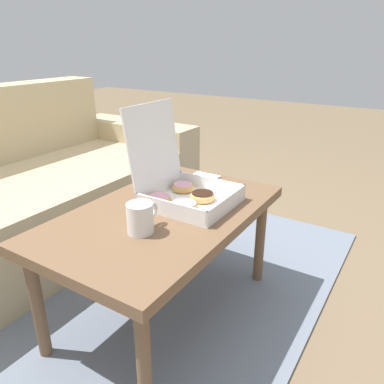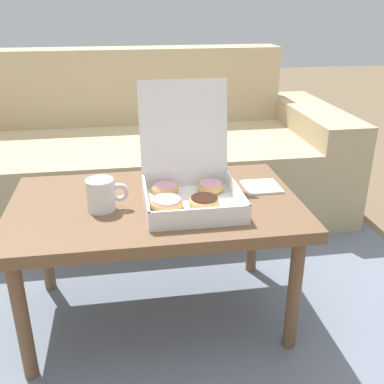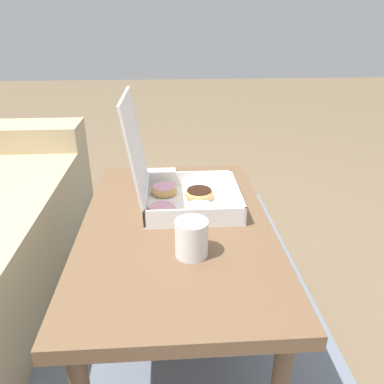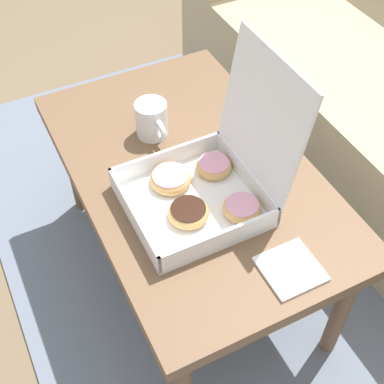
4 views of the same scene
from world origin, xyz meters
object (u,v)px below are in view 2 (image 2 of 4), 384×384
couch (141,159)px  coffee_mug (102,195)px  coffee_table (156,215)px  pastry_box (188,183)px

couch → coffee_mug: bearing=-99.5°
couch → coffee_table: 0.99m
coffee_mug → couch: bearing=80.5°
coffee_table → coffee_mug: size_ratio=7.14×
pastry_box → coffee_table: bearing=176.5°
pastry_box → coffee_mug: pastry_box is taller
couch → coffee_mug: 1.06m
coffee_mug → pastry_box: bearing=6.3°
couch → coffee_table: bearing=-90.0°
couch → coffee_table: size_ratio=2.23×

